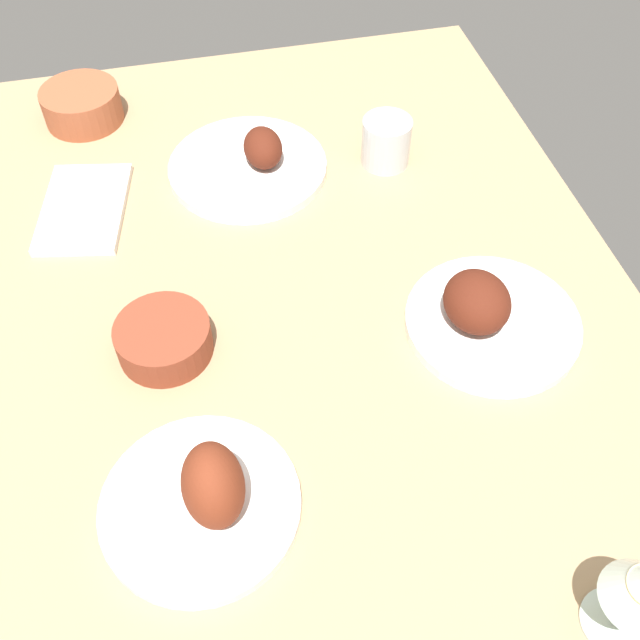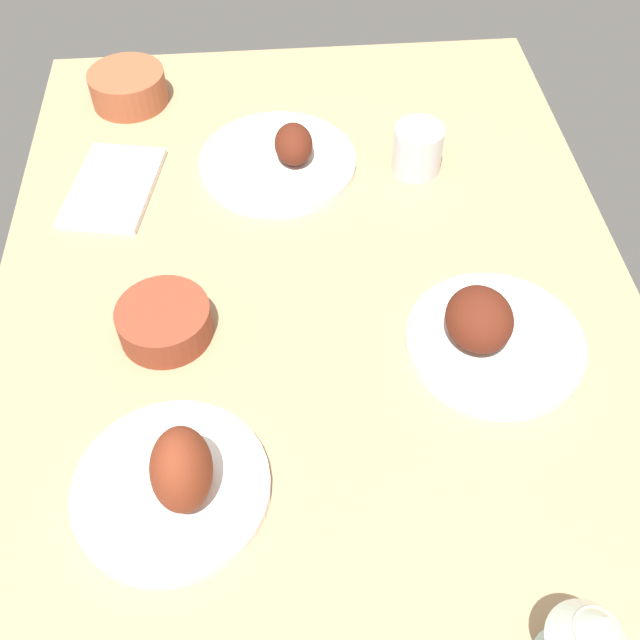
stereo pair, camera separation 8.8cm
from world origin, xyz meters
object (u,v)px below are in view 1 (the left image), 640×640
Objects in this scene: bowl_soup at (164,338)px; folded_napkin at (84,208)px; plate_far_side at (206,497)px; bowl_cream at (82,104)px; plate_center_main at (486,314)px; plate_near_viewer at (251,163)px; water_tumbler at (386,142)px.

folded_napkin is at bearing 17.99° from bowl_soup.
plate_far_side is 1.15× the size of folded_napkin.
folded_napkin is (53.29, 12.10, -2.48)cm from plate_far_side.
folded_napkin is at bearing 177.80° from bowl_cream.
folded_napkin is (35.40, 51.59, -1.85)cm from plate_center_main.
plate_far_side is 1.69× the size of bowl_cream.
folded_napkin is at bearing 97.73° from plate_near_viewer.
water_tumbler is at bearing 4.93° from plate_center_main.
plate_far_side is 54.71cm from folded_napkin.
plate_center_main reaches higher than plate_near_viewer.
plate_far_side is 1.82× the size of bowl_soup.
bowl_cream is at bearing 9.26° from bowl_soup.
bowl_cream is at bearing 64.38° from water_tumbler.
bowl_cream is 24.06cm from folded_napkin.
bowl_cream is (20.28, 25.80, 1.61)cm from plate_near_viewer.
plate_far_side is at bearing -171.75° from bowl_cream.
water_tumbler is 0.40× the size of folded_napkin.
plate_center_main is 62.59cm from folded_napkin.
plate_center_main is at bearing -175.07° from water_tumbler.
plate_near_viewer is 3.23× the size of water_tumbler.
plate_near_viewer is 26.98cm from folded_napkin.
plate_far_side reaches higher than plate_near_viewer.
folded_napkin is at bearing 55.54° from plate_center_main.
bowl_cream is at bearing 8.25° from plate_far_side.
bowl_cream is 0.68× the size of folded_napkin.
plate_near_viewer is (39.02, 24.87, -0.89)cm from plate_center_main.
bowl_soup is 0.93× the size of bowl_cream.
bowl_soup is 49.60cm from water_tumbler.
plate_far_side is 58.78cm from plate_near_viewer.
bowl_soup is 1.57× the size of water_tumbler.
plate_near_viewer is at bearing -82.27° from folded_napkin.
plate_center_main is 1.76× the size of bowl_cream.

